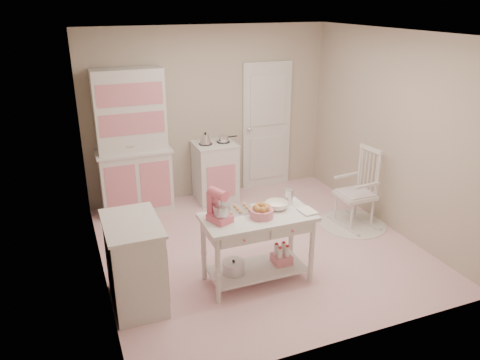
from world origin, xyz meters
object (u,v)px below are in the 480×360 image
(stand_mixer, at_px, (220,206))
(bread_basket, at_px, (262,213))
(hutch, at_px, (133,143))
(rocking_chair, at_px, (356,188))
(work_table, at_px, (257,248))
(stove, at_px, (215,172))
(base_cabinet, at_px, (135,263))

(stand_mixer, bearing_deg, bread_basket, -31.05)
(bread_basket, bearing_deg, hutch, 111.04)
(rocking_chair, height_order, bread_basket, rocking_chair)
(work_table, relative_size, stand_mixer, 3.53)
(rocking_chair, height_order, stand_mixer, stand_mixer)
(work_table, bearing_deg, stove, 82.72)
(stove, distance_m, work_table, 2.32)
(stand_mixer, bearing_deg, stove, 50.62)
(stove, height_order, work_table, stove)
(base_cabinet, bearing_deg, work_table, -3.94)
(hutch, xyz_separation_m, work_table, (0.91, -2.36, -0.64))
(work_table, bearing_deg, hutch, 111.03)
(bread_basket, bearing_deg, work_table, 111.80)
(work_table, bearing_deg, bread_basket, -68.20)
(stove, xyz_separation_m, bread_basket, (-0.27, -2.36, 0.39))
(rocking_chair, bearing_deg, bread_basket, -161.03)
(stand_mixer, distance_m, bread_basket, 0.46)
(base_cabinet, relative_size, rocking_chair, 0.84)
(hutch, xyz_separation_m, stove, (1.20, -0.05, -0.58))
(stove, distance_m, rocking_chair, 2.14)
(work_table, distance_m, bread_basket, 0.45)
(rocking_chair, distance_m, work_table, 1.96)
(hutch, bearing_deg, rocking_chair, -30.36)
(hutch, xyz_separation_m, base_cabinet, (-0.40, -2.26, -0.58))
(base_cabinet, distance_m, bread_basket, 1.39)
(hutch, xyz_separation_m, stand_mixer, (0.49, -2.34, -0.07))
(bread_basket, bearing_deg, base_cabinet, 173.98)
(hutch, bearing_deg, work_table, -68.97)
(rocking_chair, bearing_deg, stove, 128.35)
(base_cabinet, relative_size, stand_mixer, 2.71)
(hutch, distance_m, stove, 1.33)
(bread_basket, bearing_deg, stove, 83.35)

